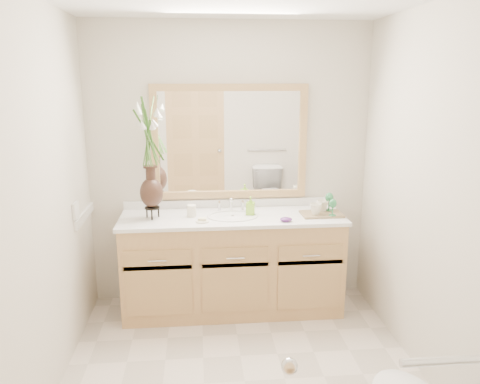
{
  "coord_description": "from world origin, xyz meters",
  "views": [
    {
      "loc": [
        -0.28,
        -2.67,
        1.93
      ],
      "look_at": [
        0.03,
        0.65,
        1.12
      ],
      "focal_mm": 35.0,
      "sensor_mm": 36.0,
      "label": 1
    }
  ],
  "objects": [
    {
      "name": "mug_right",
      "position": [
        0.76,
        1.03,
        0.9
      ],
      "size": [
        0.14,
        0.14,
        0.1
      ],
      "primitive_type": "imported",
      "rotation": [
        0.0,
        0.0,
        0.83
      ],
      "color": "silver",
      "rests_on": "tray"
    },
    {
      "name": "flower_vase",
      "position": [
        -0.65,
        1.01,
        1.44
      ],
      "size": [
        0.22,
        0.22,
        0.89
      ],
      "rotation": [
        0.0,
        0.0,
        0.39
      ],
      "color": "black",
      "rests_on": "counter"
    },
    {
      "name": "tray",
      "position": [
        0.74,
        0.97,
        0.84
      ],
      "size": [
        0.34,
        0.23,
        0.02
      ],
      "primitive_type": "cube",
      "rotation": [
        0.0,
        0.0,
        0.02
      ],
      "color": "brown",
      "rests_on": "counter"
    },
    {
      "name": "floor",
      "position": [
        0.0,
        0.0,
        0.0
      ],
      "size": [
        2.6,
        2.6,
        0.0
      ],
      "primitive_type": "plane",
      "color": "beige",
      "rests_on": "ground"
    },
    {
      "name": "vanity",
      "position": [
        0.0,
        1.01,
        0.4
      ],
      "size": [
        1.8,
        0.55,
        0.8
      ],
      "color": "tan",
      "rests_on": "floor"
    },
    {
      "name": "wall_right",
      "position": [
        1.2,
        0.0,
        1.2
      ],
      "size": [
        0.02,
        2.6,
        2.4
      ],
      "primitive_type": "cube",
      "color": "beige",
      "rests_on": "floor"
    },
    {
      "name": "wall_left",
      "position": [
        -1.2,
        0.0,
        1.2
      ],
      "size": [
        0.02,
        2.6,
        2.4
      ],
      "primitive_type": "cube",
      "color": "beige",
      "rests_on": "floor"
    },
    {
      "name": "goblet_front",
      "position": [
        0.81,
        0.89,
        0.94
      ],
      "size": [
        0.06,
        0.06,
        0.14
      ],
      "color": "#277641",
      "rests_on": "tray"
    },
    {
      "name": "soap_bottle",
      "position": [
        0.15,
        1.04,
        0.9
      ],
      "size": [
        0.08,
        0.08,
        0.14
      ],
      "primitive_type": "imported",
      "rotation": [
        0.0,
        0.0,
        -0.25
      ],
      "color": "#8BD031",
      "rests_on": "counter"
    },
    {
      "name": "goblet_back",
      "position": [
        0.82,
        1.05,
        0.95
      ],
      "size": [
        0.07,
        0.07,
        0.15
      ],
      "color": "#277641",
      "rests_on": "tray"
    },
    {
      "name": "counter",
      "position": [
        0.0,
        1.01,
        0.82
      ],
      "size": [
        1.84,
        0.57,
        0.03
      ],
      "primitive_type": "cube",
      "color": "white",
      "rests_on": "vanity"
    },
    {
      "name": "sink",
      "position": [
        0.0,
        1.0,
        0.78
      ],
      "size": [
        0.38,
        0.34,
        0.23
      ],
      "color": "white",
      "rests_on": "counter"
    },
    {
      "name": "mirror",
      "position": [
        0.0,
        1.28,
        1.41
      ],
      "size": [
        1.32,
        0.04,
        0.97
      ],
      "color": "white",
      "rests_on": "wall_back"
    },
    {
      "name": "soap_dish",
      "position": [
        -0.25,
        0.87,
        0.84
      ],
      "size": [
        0.1,
        0.1,
        0.03
      ],
      "color": "silver",
      "rests_on": "counter"
    },
    {
      "name": "door",
      "position": [
        -0.3,
        -1.29,
        1.0
      ],
      "size": [
        0.8,
        0.03,
        2.0
      ],
      "primitive_type": "cube",
      "color": "tan",
      "rests_on": "floor"
    },
    {
      "name": "grab_bar",
      "position": [
        0.7,
        -1.27,
        0.95
      ],
      "size": [
        0.55,
        0.03,
        0.03
      ],
      "primitive_type": "cylinder",
      "rotation": [
        0.0,
        1.57,
        0.0
      ],
      "color": "silver",
      "rests_on": "wall_front"
    },
    {
      "name": "tumbler",
      "position": [
        -0.33,
        1.03,
        0.88
      ],
      "size": [
        0.08,
        0.08,
        0.1
      ],
      "primitive_type": "cylinder",
      "color": "silver",
      "rests_on": "counter"
    },
    {
      "name": "purple_dish",
      "position": [
        0.41,
        0.82,
        0.85
      ],
      "size": [
        0.11,
        0.1,
        0.03
      ],
      "primitive_type": "ellipsoid",
      "rotation": [
        0.0,
        0.0,
        0.27
      ],
      "color": "#522369",
      "rests_on": "counter"
    },
    {
      "name": "switch_plate",
      "position": [
        -1.19,
        0.76,
        0.98
      ],
      "size": [
        0.02,
        0.12,
        0.12
      ],
      "primitive_type": "cube",
      "color": "white",
      "rests_on": "wall_left"
    },
    {
      "name": "wall_front",
      "position": [
        0.0,
        -1.3,
        1.2
      ],
      "size": [
        2.4,
        0.02,
        2.4
      ],
      "primitive_type": "cube",
      "color": "beige",
      "rests_on": "floor"
    },
    {
      "name": "mug_left",
      "position": [
        0.68,
        0.94,
        0.9
      ],
      "size": [
        0.11,
        0.11,
        0.1
      ],
      "primitive_type": "imported",
      "rotation": [
        0.0,
        0.0,
        0.18
      ],
      "color": "silver",
      "rests_on": "tray"
    },
    {
      "name": "wall_back",
      "position": [
        0.0,
        1.3,
        1.2
      ],
      "size": [
        2.4,
        0.02,
        2.4
      ],
      "primitive_type": "cube",
      "color": "beige",
      "rests_on": "floor"
    }
  ]
}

